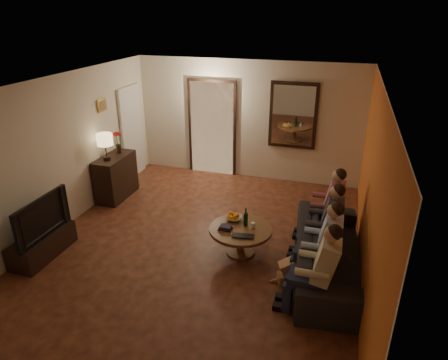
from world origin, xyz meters
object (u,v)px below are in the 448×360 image
(person_a, at_px, (319,274))
(person_d, at_px, (328,208))
(person_c, at_px, (326,226))
(dog, at_px, (296,266))
(table_lamp, at_px, (106,147))
(person_b, at_px, (323,248))
(tv, at_px, (37,217))
(bowl, at_px, (233,218))
(wine_bottle, at_px, (246,217))
(coffee_table, at_px, (241,241))
(dresser, at_px, (116,177))
(laptop, at_px, (242,238))
(sofa, at_px, (330,252))
(tv_stand, at_px, (43,245))

(person_a, height_order, person_d, same)
(person_c, relative_size, dog, 2.14)
(table_lamp, distance_m, person_b, 4.48)
(tv, bearing_deg, dog, -82.90)
(table_lamp, bearing_deg, bowl, -16.19)
(table_lamp, height_order, wine_bottle, table_lamp)
(person_a, distance_m, coffee_table, 1.66)
(dresser, relative_size, laptop, 2.99)
(wine_bottle, bearing_deg, sofa, -9.44)
(person_d, distance_m, bowl, 1.55)
(bowl, bearing_deg, sofa, -12.37)
(tv, height_order, coffee_table, tv)
(person_d, bearing_deg, person_b, -90.00)
(sofa, bearing_deg, person_a, 167.29)
(person_b, relative_size, coffee_table, 1.23)
(tv, relative_size, person_a, 0.92)
(dresser, distance_m, sofa, 4.51)
(sofa, relative_size, dog, 4.31)
(tv_stand, bearing_deg, dog, 7.10)
(bowl, distance_m, wine_bottle, 0.29)
(person_d, bearing_deg, dresser, 173.76)
(dresser, bearing_deg, wine_bottle, -20.88)
(dresser, xyz_separation_m, table_lamp, (0.00, -0.22, 0.71))
(dresser, xyz_separation_m, bowl, (2.76, -1.02, 0.04))
(person_b, distance_m, wine_bottle, 1.32)
(tv, xyz_separation_m, person_c, (4.20, 1.14, -0.08))
(person_a, relative_size, person_b, 1.00)
(person_c, height_order, dog, person_c)
(table_lamp, height_order, coffee_table, table_lamp)
(person_b, relative_size, wine_bottle, 3.87)
(person_d, bearing_deg, table_lamp, 176.74)
(dresser, relative_size, coffee_table, 1.01)
(table_lamp, height_order, person_b, table_lamp)
(table_lamp, xyz_separation_m, tv, (0.00, -1.98, -0.46))
(coffee_table, bearing_deg, tv, -161.89)
(coffee_table, bearing_deg, tv_stand, -161.89)
(dresser, bearing_deg, tv_stand, -90.00)
(dog, height_order, laptop, dog)
(dog, bearing_deg, person_b, -10.53)
(person_a, relative_size, wine_bottle, 3.87)
(person_b, bearing_deg, person_d, 90.00)
(sofa, bearing_deg, coffee_table, 78.68)
(person_b, distance_m, bowl, 1.58)
(dog, xyz_separation_m, laptop, (-0.83, 0.20, 0.18))
(dresser, distance_m, person_a, 4.77)
(coffee_table, bearing_deg, bowl, 129.29)
(dresser, relative_size, person_c, 0.82)
(tv, distance_m, person_d, 4.55)
(table_lamp, relative_size, person_a, 0.45)
(person_a, relative_size, person_d, 1.00)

